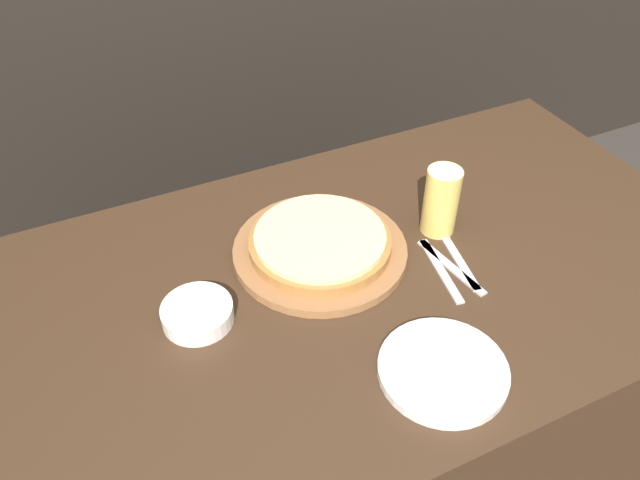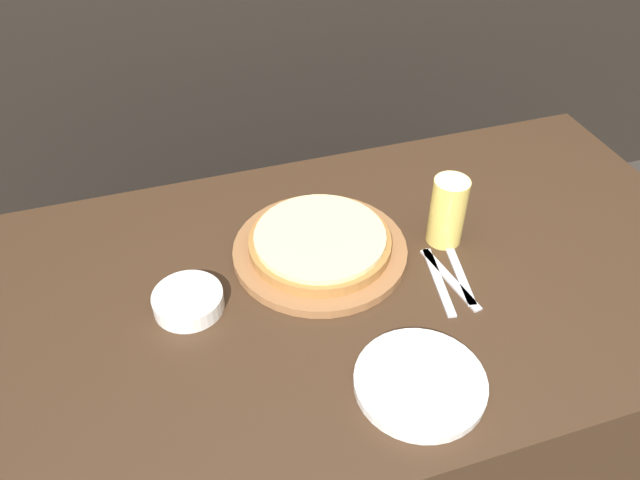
# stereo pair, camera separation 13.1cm
# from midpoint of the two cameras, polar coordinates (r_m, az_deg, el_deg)

# --- Properties ---
(ground_plane) EXTENTS (12.00, 12.00, 0.00)m
(ground_plane) POSITION_cam_midpoint_polar(r_m,az_deg,el_deg) (1.87, 5.21, -19.15)
(ground_plane) COLOR #38332D
(dining_table) EXTENTS (1.58, 0.89, 0.71)m
(dining_table) POSITION_cam_midpoint_polar(r_m,az_deg,el_deg) (1.57, 6.01, -12.67)
(dining_table) COLOR #3D2819
(dining_table) RESTS_ON ground_plane
(pizza_on_board) EXTENTS (0.37, 0.37, 0.06)m
(pizza_on_board) POSITION_cam_midpoint_polar(r_m,az_deg,el_deg) (1.32, 2.84, -0.63)
(pizza_on_board) COLOR #99663D
(pizza_on_board) RESTS_ON dining_table
(beer_glass) EXTENTS (0.08, 0.08, 0.16)m
(beer_glass) POSITION_cam_midpoint_polar(r_m,az_deg,el_deg) (1.36, 14.35, 2.68)
(beer_glass) COLOR #E5C65B
(beer_glass) RESTS_ON dining_table
(dinner_plate) EXTENTS (0.23, 0.23, 0.02)m
(dinner_plate) POSITION_cam_midpoint_polar(r_m,az_deg,el_deg) (1.13, 12.53, -12.77)
(dinner_plate) COLOR white
(dinner_plate) RESTS_ON dining_table
(side_bowl) EXTENTS (0.14, 0.14, 0.04)m
(side_bowl) POSITION_cam_midpoint_polar(r_m,az_deg,el_deg) (1.23, -8.98, -5.67)
(side_bowl) COLOR white
(side_bowl) RESTS_ON dining_table
(fork) EXTENTS (0.05, 0.20, 0.00)m
(fork) POSITION_cam_midpoint_polar(r_m,az_deg,el_deg) (1.31, 13.64, -3.84)
(fork) COLOR silver
(fork) RESTS_ON dining_table
(dinner_knife) EXTENTS (0.05, 0.20, 0.00)m
(dinner_knife) POSITION_cam_midpoint_polar(r_m,az_deg,el_deg) (1.32, 14.58, -3.59)
(dinner_knife) COLOR silver
(dinner_knife) RESTS_ON dining_table
(spoon) EXTENTS (0.05, 0.17, 0.00)m
(spoon) POSITION_cam_midpoint_polar(r_m,az_deg,el_deg) (1.33, 15.52, -3.34)
(spoon) COLOR silver
(spoon) RESTS_ON dining_table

